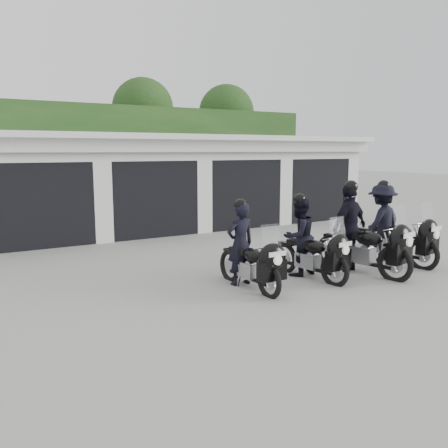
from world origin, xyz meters
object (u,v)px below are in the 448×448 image
police_bike_a (248,252)px  police_bike_d (388,227)px  police_bike_b (305,241)px  police_bike_c (357,233)px

police_bike_a → police_bike_d: 3.85m
police_bike_a → police_bike_b: police_bike_b is taller
police_bike_d → police_bike_a: bearing=172.9°
police_bike_c → police_bike_d: size_ratio=1.03×
police_bike_a → police_bike_d: size_ratio=0.88×
police_bike_a → police_bike_c: police_bike_c is taller
police_bike_c → police_bike_a: bearing=164.9°
police_bike_c → police_bike_d: police_bike_c is taller
police_bike_b → police_bike_d: 2.45m
police_bike_c → police_bike_d: 1.33m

